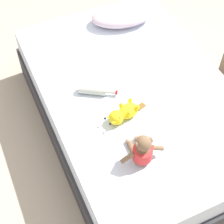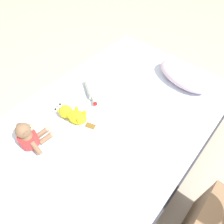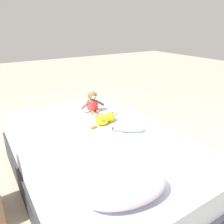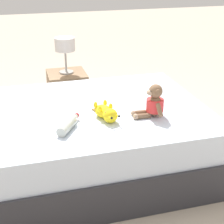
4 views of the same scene
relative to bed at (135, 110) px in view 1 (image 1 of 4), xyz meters
name	(u,v)px [view 1 (image 1 of 4)]	position (x,y,z in m)	size (l,w,h in m)	color
ground_plane	(133,129)	(0.00, 0.00, -0.25)	(16.00, 16.00, 0.00)	#B7A893
bed	(135,110)	(0.00, 0.00, 0.00)	(1.33, 2.04, 0.51)	#2D2D33
pillow	(122,16)	(0.22, 0.72, 0.33)	(0.56, 0.39, 0.14)	silver
plush_monkey	(142,150)	(-0.24, -0.54, 0.36)	(0.29, 0.23, 0.24)	brown
plush_yellow_creature	(123,113)	(-0.21, -0.21, 0.31)	(0.33, 0.15, 0.10)	yellow
glass_bottle	(94,90)	(-0.30, 0.07, 0.29)	(0.26, 0.19, 0.06)	#B7BCB2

